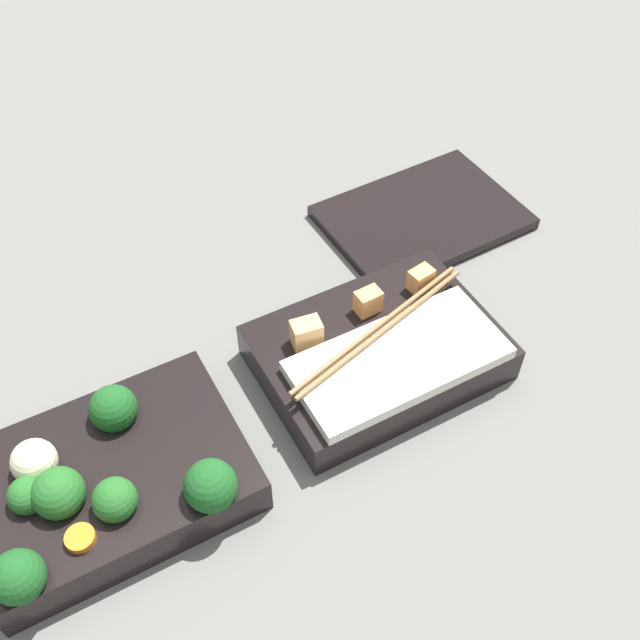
{
  "coord_description": "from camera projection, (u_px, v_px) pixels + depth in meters",
  "views": [
    {
      "loc": [
        -0.13,
        -0.35,
        0.57
      ],
      "look_at": [
        0.09,
        0.06,
        0.04
      ],
      "focal_mm": 42.0,
      "sensor_mm": 36.0,
      "label": 1
    }
  ],
  "objects": [
    {
      "name": "bento_lid",
      "position": [
        422.0,
        217.0,
        0.85
      ],
      "size": [
        0.22,
        0.16,
        0.01
      ],
      "primitive_type": "cube",
      "rotation": [
        0.0,
        0.0,
        0.03
      ],
      "color": "black",
      "rests_on": "ground_plane"
    },
    {
      "name": "bento_tray_rice",
      "position": [
        380.0,
        352.0,
        0.7
      ],
      "size": [
        0.22,
        0.16,
        0.07
      ],
      "color": "black",
      "rests_on": "ground_plane"
    },
    {
      "name": "ground_plane",
      "position": [
        261.0,
        425.0,
        0.67
      ],
      "size": [
        3.0,
        3.0,
        0.0
      ],
      "primitive_type": "plane",
      "color": "slate"
    },
    {
      "name": "bento_tray_vegetable",
      "position": [
        108.0,
        482.0,
        0.61
      ],
      "size": [
        0.22,
        0.16,
        0.07
      ],
      "color": "black",
      "rests_on": "ground_plane"
    }
  ]
}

